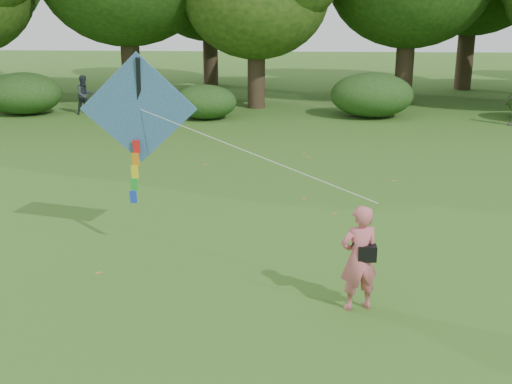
{
  "coord_description": "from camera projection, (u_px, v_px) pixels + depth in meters",
  "views": [
    {
      "loc": [
        -0.47,
        -9.4,
        5.04
      ],
      "look_at": [
        -1.07,
        2.0,
        1.5
      ],
      "focal_mm": 45.0,
      "sensor_mm": 36.0,
      "label": 1
    }
  ],
  "objects": [
    {
      "name": "shrub_band",
      "position": [
        284.0,
        97.0,
        27.0
      ],
      "size": [
        39.15,
        3.22,
        1.88
      ],
      "color": "#264919",
      "rests_on": "ground"
    },
    {
      "name": "bystander_left",
      "position": [
        85.0,
        95.0,
        27.82
      ],
      "size": [
        1.02,
        1.01,
        1.66
      ],
      "primitive_type": "imported",
      "rotation": [
        0.0,
        0.0,
        0.73
      ],
      "color": "#272D34",
      "rests_on": "ground"
    },
    {
      "name": "ground",
      "position": [
        315.0,
        317.0,
        10.43
      ],
      "size": [
        100.0,
        100.0,
        0.0
      ],
      "primitive_type": "plane",
      "color": "#265114",
      "rests_on": "ground"
    },
    {
      "name": "crossbody_bag",
      "position": [
        367.0,
        252.0,
        10.4
      ],
      "size": [
        0.43,
        0.2,
        0.71
      ],
      "color": "black",
      "rests_on": "ground"
    },
    {
      "name": "man_kite_flyer",
      "position": [
        359.0,
        258.0,
        10.47
      ],
      "size": [
        0.76,
        0.62,
        1.81
      ],
      "primitive_type": "imported",
      "rotation": [
        0.0,
        0.0,
        3.46
      ],
      "color": "#CC606A",
      "rests_on": "ground"
    },
    {
      "name": "flying_kite",
      "position": [
        140.0,
        112.0,
        12.34
      ],
      "size": [
        5.43,
        2.73,
        3.02
      ],
      "color": "#233C9A",
      "rests_on": "ground"
    },
    {
      "name": "fallen_leaves",
      "position": [
        327.0,
        224.0,
        14.62
      ],
      "size": [
        9.72,
        15.25,
        0.01
      ],
      "color": "olive",
      "rests_on": "ground"
    }
  ]
}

